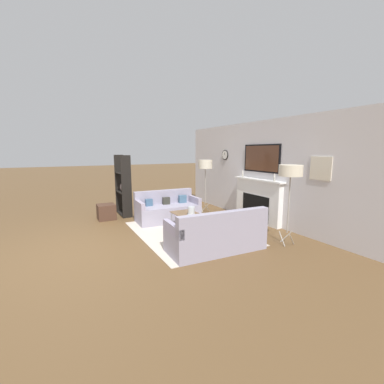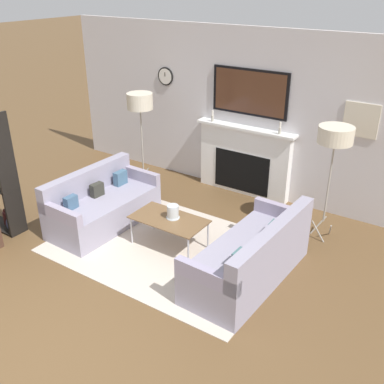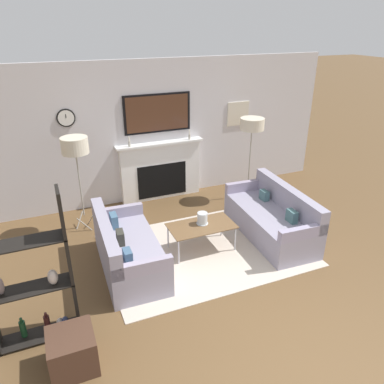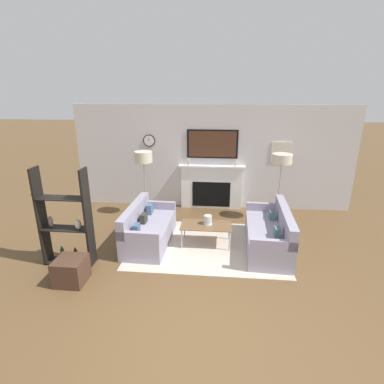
{
  "view_description": "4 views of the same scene",
  "coord_description": "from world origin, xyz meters",
  "px_view_note": "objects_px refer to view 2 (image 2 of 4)",
  "views": [
    {
      "loc": [
        5.17,
        -0.4,
        1.92
      ],
      "look_at": [
        -0.21,
        2.49,
        0.93
      ],
      "focal_mm": 24.0,
      "sensor_mm": 36.0,
      "label": 1
    },
    {
      "loc": [
        3.14,
        -1.9,
        3.39
      ],
      "look_at": [
        0.28,
        2.4,
        0.88
      ],
      "focal_mm": 42.0,
      "sensor_mm": 36.0,
      "label": 2
    },
    {
      "loc": [
        -2.11,
        -2.27,
        3.32
      ],
      "look_at": [
        -0.08,
        2.59,
        0.89
      ],
      "focal_mm": 35.0,
      "sensor_mm": 36.0,
      "label": 3
    },
    {
      "loc": [
        0.21,
        -3.22,
        2.99
      ],
      "look_at": [
        -0.34,
        2.55,
        1.04
      ],
      "focal_mm": 28.0,
      "sensor_mm": 36.0,
      "label": 4
    }
  ],
  "objects_px": {
    "couch_left": "(102,206)",
    "floor_lamp_left": "(140,102)",
    "couch_right": "(251,258)",
    "coffee_table": "(169,221)",
    "floor_lamp_right": "(336,136)",
    "hurricane_candle": "(173,212)"
  },
  "relations": [
    {
      "from": "hurricane_candle",
      "to": "floor_lamp_right",
      "type": "bearing_deg",
      "value": 39.74
    },
    {
      "from": "floor_lamp_right",
      "to": "hurricane_candle",
      "type": "bearing_deg",
      "value": -140.26
    },
    {
      "from": "couch_right",
      "to": "coffee_table",
      "type": "relative_size",
      "value": 1.86
    },
    {
      "from": "hurricane_candle",
      "to": "floor_lamp_left",
      "type": "relative_size",
      "value": 0.11
    },
    {
      "from": "couch_right",
      "to": "floor_lamp_left",
      "type": "bearing_deg",
      "value": 152.98
    },
    {
      "from": "couch_left",
      "to": "coffee_table",
      "type": "height_order",
      "value": "couch_left"
    },
    {
      "from": "floor_lamp_left",
      "to": "floor_lamp_right",
      "type": "distance_m",
      "value": 3.26
    },
    {
      "from": "couch_left",
      "to": "couch_right",
      "type": "height_order",
      "value": "couch_right"
    },
    {
      "from": "floor_lamp_left",
      "to": "floor_lamp_right",
      "type": "xyz_separation_m",
      "value": [
        3.26,
        0.0,
        0.02
      ]
    },
    {
      "from": "couch_left",
      "to": "floor_lamp_left",
      "type": "height_order",
      "value": "floor_lamp_left"
    },
    {
      "from": "hurricane_candle",
      "to": "floor_lamp_left",
      "type": "bearing_deg",
      "value": 140.12
    },
    {
      "from": "couch_left",
      "to": "coffee_table",
      "type": "xyz_separation_m",
      "value": [
        1.2,
        0.05,
        0.11
      ]
    },
    {
      "from": "couch_left",
      "to": "floor_lamp_left",
      "type": "bearing_deg",
      "value": 105.37
    },
    {
      "from": "coffee_table",
      "to": "floor_lamp_left",
      "type": "xyz_separation_m",
      "value": [
        -1.6,
        1.41,
        1.08
      ]
    },
    {
      "from": "couch_left",
      "to": "floor_lamp_right",
      "type": "relative_size",
      "value": 1.04
    },
    {
      "from": "couch_right",
      "to": "hurricane_candle",
      "type": "xyz_separation_m",
      "value": [
        -1.23,
        0.1,
        0.22
      ]
    },
    {
      "from": "couch_left",
      "to": "floor_lamp_left",
      "type": "xyz_separation_m",
      "value": [
        -0.4,
        1.45,
        1.19
      ]
    },
    {
      "from": "couch_right",
      "to": "floor_lamp_right",
      "type": "bearing_deg",
      "value": 74.65
    },
    {
      "from": "couch_left",
      "to": "floor_lamp_right",
      "type": "xyz_separation_m",
      "value": [
        2.86,
        1.45,
        1.21
      ]
    },
    {
      "from": "couch_left",
      "to": "hurricane_candle",
      "type": "bearing_deg",
      "value": 4.44
    },
    {
      "from": "couch_right",
      "to": "hurricane_candle",
      "type": "height_order",
      "value": "couch_right"
    },
    {
      "from": "couch_right",
      "to": "coffee_table",
      "type": "distance_m",
      "value": 1.27
    }
  ]
}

